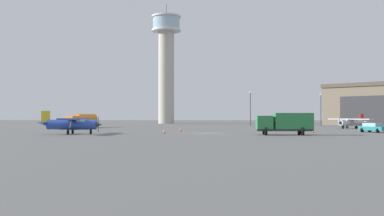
{
  "coord_description": "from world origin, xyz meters",
  "views": [
    {
      "loc": [
        1.99,
        -59.79,
        2.32
      ],
      "look_at": [
        -4.14,
        31.87,
        4.11
      ],
      "focal_mm": 40.26,
      "sensor_mm": 36.0,
      "label": 1
    }
  ],
  "objects_px": {
    "truck_box_green": "(285,122)",
    "light_post_north": "(321,107)",
    "car_black": "(71,125)",
    "traffic_cone_mid_apron": "(164,131)",
    "control_tower": "(166,59)",
    "traffic_cone_near_left": "(180,129)",
    "airplane_blue": "(71,123)",
    "airplane_silver": "(351,122)",
    "truck_fuel_tanker_orange": "(82,120)",
    "light_post_west": "(250,105)",
    "traffic_cone_near_right": "(313,131)",
    "car_teal": "(373,127)"
  },
  "relations": [
    {
      "from": "car_black",
      "to": "traffic_cone_mid_apron",
      "type": "relative_size",
      "value": 7.52
    },
    {
      "from": "light_post_north",
      "to": "airplane_blue",
      "type": "bearing_deg",
      "value": -131.69
    },
    {
      "from": "traffic_cone_near_left",
      "to": "traffic_cone_near_right",
      "type": "bearing_deg",
      "value": -12.99
    },
    {
      "from": "airplane_silver",
      "to": "traffic_cone_mid_apron",
      "type": "bearing_deg",
      "value": 1.57
    },
    {
      "from": "airplane_blue",
      "to": "traffic_cone_mid_apron",
      "type": "relative_size",
      "value": 17.88
    },
    {
      "from": "truck_box_green",
      "to": "traffic_cone_near_left",
      "type": "bearing_deg",
      "value": -44.25
    },
    {
      "from": "airplane_blue",
      "to": "truck_fuel_tanker_orange",
      "type": "xyz_separation_m",
      "value": [
        -9.12,
        32.3,
        0.17
      ]
    },
    {
      "from": "control_tower",
      "to": "traffic_cone_near_left",
      "type": "relative_size",
      "value": 64.91
    },
    {
      "from": "truck_fuel_tanker_orange",
      "to": "car_black",
      "type": "height_order",
      "value": "truck_fuel_tanker_orange"
    },
    {
      "from": "truck_fuel_tanker_orange",
      "to": "light_post_west",
      "type": "distance_m",
      "value": 39.58
    },
    {
      "from": "traffic_cone_near_left",
      "to": "light_post_west",
      "type": "bearing_deg",
      "value": 69.72
    },
    {
      "from": "airplane_silver",
      "to": "car_black",
      "type": "height_order",
      "value": "airplane_silver"
    },
    {
      "from": "car_black",
      "to": "truck_fuel_tanker_orange",
      "type": "bearing_deg",
      "value": 41.18
    },
    {
      "from": "truck_fuel_tanker_orange",
      "to": "light_post_west",
      "type": "height_order",
      "value": "light_post_west"
    },
    {
      "from": "light_post_north",
      "to": "traffic_cone_mid_apron",
      "type": "height_order",
      "value": "light_post_north"
    },
    {
      "from": "light_post_north",
      "to": "traffic_cone_mid_apron",
      "type": "relative_size",
      "value": 13.31
    },
    {
      "from": "car_teal",
      "to": "traffic_cone_near_left",
      "type": "height_order",
      "value": "car_teal"
    },
    {
      "from": "car_teal",
      "to": "light_post_north",
      "type": "xyz_separation_m",
      "value": [
        1.69,
        39.76,
        3.9
      ]
    },
    {
      "from": "traffic_cone_near_left",
      "to": "control_tower",
      "type": "bearing_deg",
      "value": 99.05
    },
    {
      "from": "truck_box_green",
      "to": "light_post_north",
      "type": "xyz_separation_m",
      "value": [
        15.56,
        49.03,
        3.08
      ]
    },
    {
      "from": "control_tower",
      "to": "traffic_cone_near_left",
      "type": "bearing_deg",
      "value": -80.95
    },
    {
      "from": "light_post_north",
      "to": "traffic_cone_near_right",
      "type": "relative_size",
      "value": 13.87
    },
    {
      "from": "light_post_west",
      "to": "light_post_north",
      "type": "height_order",
      "value": "light_post_west"
    },
    {
      "from": "truck_fuel_tanker_orange",
      "to": "airplane_blue",
      "type": "bearing_deg",
      "value": 44.86
    },
    {
      "from": "control_tower",
      "to": "traffic_cone_near_left",
      "type": "xyz_separation_m",
      "value": [
        11.32,
        -71.12,
        -20.61
      ]
    },
    {
      "from": "airplane_blue",
      "to": "car_black",
      "type": "height_order",
      "value": "airplane_blue"
    },
    {
      "from": "airplane_silver",
      "to": "truck_box_green",
      "type": "bearing_deg",
      "value": 24.97
    },
    {
      "from": "traffic_cone_near_right",
      "to": "airplane_blue",
      "type": "bearing_deg",
      "value": -166.09
    },
    {
      "from": "light_post_west",
      "to": "airplane_silver",
      "type": "bearing_deg",
      "value": -50.94
    },
    {
      "from": "control_tower",
      "to": "traffic_cone_near_right",
      "type": "bearing_deg",
      "value": -67.75
    },
    {
      "from": "car_teal",
      "to": "traffic_cone_near_right",
      "type": "bearing_deg",
      "value": -118.64
    },
    {
      "from": "car_teal",
      "to": "traffic_cone_mid_apron",
      "type": "xyz_separation_m",
      "value": [
        -29.62,
        -4.73,
        -0.45
      ]
    },
    {
      "from": "light_post_north",
      "to": "traffic_cone_near_right",
      "type": "distance_m",
      "value": 41.74
    },
    {
      "from": "car_black",
      "to": "traffic_cone_mid_apron",
      "type": "bearing_deg",
      "value": -97.57
    },
    {
      "from": "car_black",
      "to": "control_tower",
      "type": "bearing_deg",
      "value": 23.87
    },
    {
      "from": "truck_fuel_tanker_orange",
      "to": "traffic_cone_near_left",
      "type": "distance_m",
      "value": 29.71
    },
    {
      "from": "light_post_west",
      "to": "traffic_cone_mid_apron",
      "type": "distance_m",
      "value": 47.84
    },
    {
      "from": "truck_fuel_tanker_orange",
      "to": "traffic_cone_mid_apron",
      "type": "height_order",
      "value": "truck_fuel_tanker_orange"
    },
    {
      "from": "light_post_north",
      "to": "traffic_cone_near_left",
      "type": "relative_size",
      "value": 12.76
    },
    {
      "from": "airplane_silver",
      "to": "car_teal",
      "type": "relative_size",
      "value": 1.94
    },
    {
      "from": "truck_box_green",
      "to": "truck_fuel_tanker_orange",
      "type": "bearing_deg",
      "value": -43.41
    },
    {
      "from": "car_black",
      "to": "traffic_cone_near_left",
      "type": "distance_m",
      "value": 20.85
    },
    {
      "from": "light_post_west",
      "to": "airplane_blue",
      "type": "bearing_deg",
      "value": -118.44
    },
    {
      "from": "car_teal",
      "to": "truck_box_green",
      "type": "bearing_deg",
      "value": -87.9
    },
    {
      "from": "control_tower",
      "to": "truck_fuel_tanker_orange",
      "type": "bearing_deg",
      "value": -101.97
    },
    {
      "from": "airplane_blue",
      "to": "airplane_silver",
      "type": "xyz_separation_m",
      "value": [
        43.93,
        27.68,
        -0.12
      ]
    },
    {
      "from": "airplane_silver",
      "to": "traffic_cone_mid_apron",
      "type": "xyz_separation_m",
      "value": [
        -32.2,
        -23.85,
        -1.01
      ]
    },
    {
      "from": "light_post_north",
      "to": "traffic_cone_near_left",
      "type": "bearing_deg",
      "value": -129.99
    },
    {
      "from": "truck_box_green",
      "to": "traffic_cone_near_left",
      "type": "height_order",
      "value": "truck_box_green"
    },
    {
      "from": "light_post_west",
      "to": "car_teal",
      "type": "bearing_deg",
      "value": -69.96
    }
  ]
}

